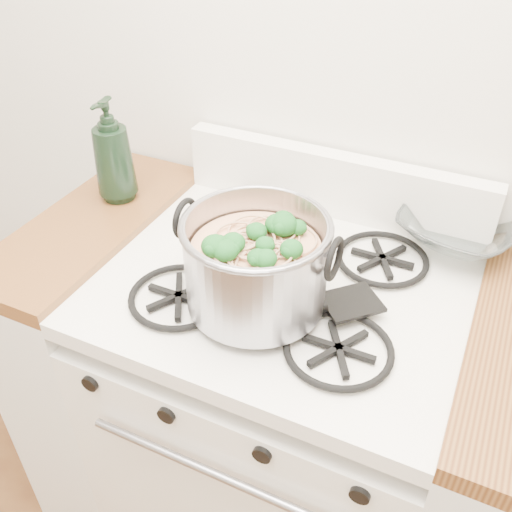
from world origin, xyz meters
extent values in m
plane|color=silver|center=(0.00, 1.60, 1.35)|extent=(3.60, 0.00, 3.60)
cube|color=white|center=(0.00, 1.27, 0.41)|extent=(0.76, 0.65, 0.81)
cube|color=white|center=(0.00, 1.27, 0.88)|extent=(0.76, 0.65, 0.04)
cube|color=black|center=(0.00, 1.27, 0.91)|extent=(0.60, 0.56, 0.02)
cylinder|color=black|center=(-0.28, 0.95, 0.78)|extent=(0.04, 0.03, 0.04)
cylinder|color=black|center=(-0.10, 0.95, 0.78)|extent=(0.04, 0.03, 0.04)
cylinder|color=black|center=(0.10, 0.95, 0.78)|extent=(0.04, 0.03, 0.04)
cylinder|color=black|center=(0.28, 0.95, 0.78)|extent=(0.04, 0.03, 0.04)
cube|color=silver|center=(-0.51, 1.27, 0.44)|extent=(0.25, 0.65, 0.88)
cube|color=#512B13|center=(-0.51, 1.27, 0.90)|extent=(0.25, 0.65, 0.04)
cylinder|color=#9897A0|center=(-0.02, 1.16, 1.01)|extent=(0.27, 0.27, 0.18)
torus|color=#9897A0|center=(-0.02, 1.16, 1.10)|extent=(0.28, 0.28, 0.01)
torus|color=black|center=(-0.17, 1.16, 1.07)|extent=(0.01, 0.08, 0.08)
torus|color=black|center=(0.13, 1.16, 1.07)|extent=(0.01, 0.08, 0.08)
cylinder|color=tan|center=(-0.02, 1.16, 0.99)|extent=(0.25, 0.25, 0.13)
sphere|color=#16531C|center=(-0.02, 1.16, 1.07)|extent=(0.04, 0.04, 0.04)
sphere|color=#16531C|center=(-0.02, 1.16, 1.07)|extent=(0.04, 0.04, 0.04)
sphere|color=#16531C|center=(-0.02, 1.16, 1.07)|extent=(0.04, 0.04, 0.04)
sphere|color=#16531C|center=(-0.02, 1.16, 1.07)|extent=(0.04, 0.04, 0.04)
sphere|color=#16531C|center=(-0.02, 1.16, 1.07)|extent=(0.04, 0.04, 0.04)
sphere|color=#16531C|center=(-0.02, 1.16, 1.07)|extent=(0.04, 0.04, 0.04)
sphere|color=#16531C|center=(-0.02, 1.16, 1.07)|extent=(0.04, 0.04, 0.04)
sphere|color=#16531C|center=(-0.02, 1.16, 1.07)|extent=(0.04, 0.04, 0.04)
sphere|color=#16531C|center=(-0.02, 1.16, 1.07)|extent=(0.04, 0.04, 0.04)
sphere|color=#16531C|center=(-0.02, 1.16, 1.07)|extent=(0.04, 0.04, 0.04)
sphere|color=#16531C|center=(-0.02, 1.16, 1.07)|extent=(0.04, 0.04, 0.04)
sphere|color=#16531C|center=(-0.02, 1.16, 1.07)|extent=(0.04, 0.04, 0.04)
imported|color=white|center=(0.30, 1.54, 0.94)|extent=(0.12, 0.12, 0.03)
imported|color=black|center=(-0.50, 1.37, 1.05)|extent=(0.11, 0.11, 0.26)
camera|label=1|loc=(0.34, 0.39, 1.67)|focal=40.00mm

